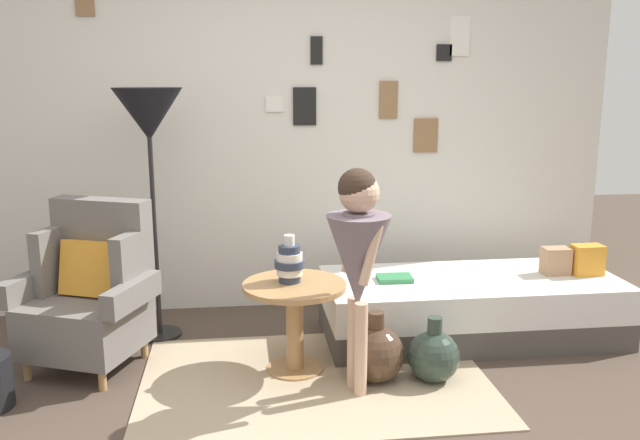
# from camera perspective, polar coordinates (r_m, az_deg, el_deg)

# --- Properties ---
(ground_plane) EXTENTS (12.00, 12.00, 0.00)m
(ground_plane) POSITION_cam_1_polar(r_m,az_deg,el_deg) (3.30, -0.57, -18.27)
(ground_plane) COLOR #4C3D33
(gallery_wall) EXTENTS (4.80, 0.12, 2.60)m
(gallery_wall) POSITION_cam_1_polar(r_m,az_deg,el_deg) (4.80, -3.25, 7.77)
(gallery_wall) COLOR silver
(gallery_wall) RESTS_ON ground
(rug) EXTENTS (1.94, 1.34, 0.01)m
(rug) POSITION_cam_1_polar(r_m,az_deg,el_deg) (3.83, -0.42, -13.60)
(rug) COLOR tan
(rug) RESTS_ON ground
(armchair) EXTENTS (0.88, 0.78, 0.97)m
(armchair) POSITION_cam_1_polar(r_m,az_deg,el_deg) (4.12, -19.14, -5.95)
(armchair) COLOR tan
(armchair) RESTS_ON ground
(daybed) EXTENTS (1.90, 0.80, 0.40)m
(daybed) POSITION_cam_1_polar(r_m,az_deg,el_deg) (4.48, 12.78, -7.29)
(daybed) COLOR #4C4742
(daybed) RESTS_ON ground
(pillow_head) EXTENTS (0.20, 0.13, 0.20)m
(pillow_head) POSITION_cam_1_polar(r_m,az_deg,el_deg) (4.69, 21.98, -3.20)
(pillow_head) COLOR orange
(pillow_head) RESTS_ON daybed
(pillow_mid) EXTENTS (0.17, 0.12, 0.18)m
(pillow_mid) POSITION_cam_1_polar(r_m,az_deg,el_deg) (4.63, 19.60, -3.34)
(pillow_mid) COLOR tan
(pillow_mid) RESTS_ON daybed
(side_table) EXTENTS (0.59, 0.59, 0.53)m
(side_table) POSITION_cam_1_polar(r_m,az_deg,el_deg) (3.82, -2.20, -7.56)
(side_table) COLOR tan
(side_table) RESTS_ON ground
(vase_striped) EXTENTS (0.17, 0.17, 0.27)m
(vase_striped) POSITION_cam_1_polar(r_m,az_deg,el_deg) (3.76, -2.64, -3.68)
(vase_striped) COLOR #2D384C
(vase_striped) RESTS_ON side_table
(floor_lamp) EXTENTS (0.43, 0.43, 1.61)m
(floor_lamp) POSITION_cam_1_polar(r_m,az_deg,el_deg) (4.26, -14.51, 8.11)
(floor_lamp) COLOR black
(floor_lamp) RESTS_ON ground
(person_child) EXTENTS (0.34, 0.34, 1.23)m
(person_child) POSITION_cam_1_polar(r_m,az_deg,el_deg) (3.44, 3.31, -2.64)
(person_child) COLOR #D8AD8E
(person_child) RESTS_ON ground
(book_on_daybed) EXTENTS (0.23, 0.17, 0.03)m
(book_on_daybed) POSITION_cam_1_polar(r_m,az_deg,el_deg) (4.27, 6.43, -5.00)
(book_on_daybed) COLOR #358952
(book_on_daybed) RESTS_ON daybed
(demijohn_near) EXTENTS (0.32, 0.32, 0.41)m
(demijohn_near) POSITION_cam_1_polar(r_m,az_deg,el_deg) (3.78, 4.79, -11.35)
(demijohn_near) COLOR #473323
(demijohn_near) RESTS_ON ground
(demijohn_far) EXTENTS (0.29, 0.29, 0.38)m
(demijohn_far) POSITION_cam_1_polar(r_m,az_deg,el_deg) (3.83, 9.74, -11.43)
(demijohn_far) COLOR #2D3D33
(demijohn_far) RESTS_ON ground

